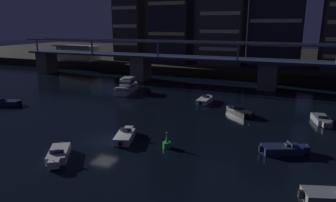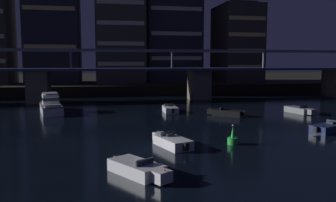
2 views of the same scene
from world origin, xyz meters
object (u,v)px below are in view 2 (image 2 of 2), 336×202
Objects in this scene: river_bridge at (122,78)px; tower_east_tall at (172,23)px; tower_central at (120,34)px; speedboat_far_center at (171,142)px; channel_buoy at (233,139)px; tower_east_low at (237,43)px; speedboat_far_left at (329,128)px; speedboat_far_right at (227,113)px; speedboat_near_right at (170,109)px; speedboat_mid_right at (138,169)px; speedboat_mid_left at (300,110)px; cabin_cruiser_near_left at (51,105)px.

river_bridge is 30.61m from tower_east_tall.
speedboat_far_center is at bearing -88.58° from tower_central.
tower_east_low is at bearing 68.06° from channel_buoy.
speedboat_far_left is at bearing 10.11° from speedboat_far_center.
speedboat_far_right is at bearing 55.29° from speedboat_far_center.
tower_east_tall is 59.41m from speedboat_far_left.
tower_east_low is (15.76, -4.60, -5.15)m from tower_east_tall.
tower_east_low is at bearing 55.78° from speedboat_near_right.
tower_east_low is 45.15m from speedboat_far_right.
tower_central reaches higher than speedboat_far_center.
tower_east_tall is at bearing 76.94° from speedboat_mid_right.
tower_central is 57.28m from channel_buoy.
speedboat_far_right is at bearing 71.63° from channel_buoy.
tower_east_low is 70.58m from speedboat_mid_right.
channel_buoy is at bearing 36.99° from speedboat_mid_right.
speedboat_mid_left is at bearing 44.66° from channel_buoy.
speedboat_near_right is 20.39m from channel_buoy.
channel_buoy reaches higher than speedboat_mid_left.
river_bridge is at bearing 88.07° from speedboat_mid_right.
speedboat_far_left is at bearing -52.03° from speedboat_near_right.
cabin_cruiser_near_left is 1.95× the size of speedboat_mid_right.
speedboat_far_center is (-27.76, -55.30, -11.33)m from tower_east_low.
tower_east_low is at bearing 63.33° from speedboat_mid_right.
cabin_cruiser_near_left is 1.87× the size of speedboat_far_left.
channel_buoy is (18.25, -22.87, -0.57)m from cabin_cruiser_near_left.
river_bridge is at bearing -120.29° from tower_east_tall.
tower_central reaches higher than speedboat_far_left.
cabin_cruiser_near_left is 35.77m from speedboat_far_left.
speedboat_mid_right is 26.17m from speedboat_far_right.
speedboat_mid_right is at bearing -154.09° from speedboat_far_left.
speedboat_near_right is (5.16, -35.02, -13.18)m from tower_central.
tower_central is (0.70, 19.27, 9.32)m from river_bridge.
speedboat_far_left is 12.16m from channel_buoy.
cabin_cruiser_near_left is at bearing 171.33° from speedboat_near_right.
tower_central is at bearing 106.54° from speedboat_far_right.
tower_east_tall is at bearing 95.10° from speedboat_far_left.
speedboat_near_right is 1.16× the size of speedboat_far_right.
tower_central reaches higher than speedboat_mid_right.
tower_east_tall is 5.69× the size of speedboat_mid_left.
speedboat_near_right is (5.86, -15.75, -3.86)m from river_bridge.
speedboat_far_right is 16.24m from channel_buoy.
speedboat_far_left and speedboat_far_right have the same top height.
speedboat_mid_left and speedboat_far_left have the same top height.
channel_buoy is at bearing -108.37° from speedboat_far_right.
speedboat_mid_left and speedboat_mid_right have the same top height.
channel_buoy is at bearing -2.79° from speedboat_far_center.
speedboat_mid_left is 22.57m from channel_buoy.
tower_east_tall is 48.19m from speedboat_mid_left.
speedboat_near_right is at bearing 143.75° from speedboat_far_right.
speedboat_near_right is 1.08× the size of speedboat_mid_right.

